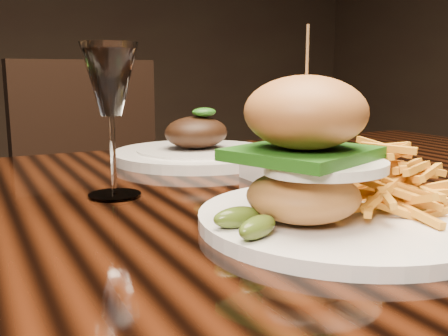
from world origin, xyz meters
name	(u,v)px	position (x,y,z in m)	size (l,w,h in m)	color
dining_table	(212,243)	(0.00, 0.00, 0.67)	(1.60, 0.90, 0.75)	black
burger_plate	(342,177)	(0.05, -0.22, 0.81)	(0.32, 0.32, 0.21)	silver
side_saucer	(315,185)	(0.14, -0.05, 0.76)	(0.16, 0.16, 0.02)	silver
ramekin	(275,167)	(0.13, 0.03, 0.77)	(0.08, 0.08, 0.04)	silver
wine_glass	(110,84)	(-0.13, 0.03, 0.90)	(0.08, 0.08, 0.20)	white
far_dish	(196,150)	(0.09, 0.25, 0.77)	(0.32, 0.32, 0.10)	silver
chair_far	(103,197)	(0.06, 0.89, 0.54)	(0.52, 0.52, 0.95)	black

